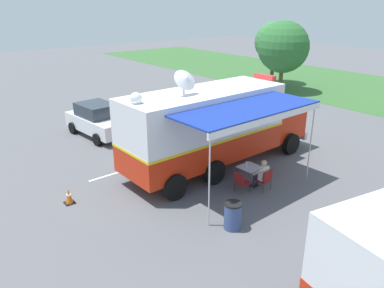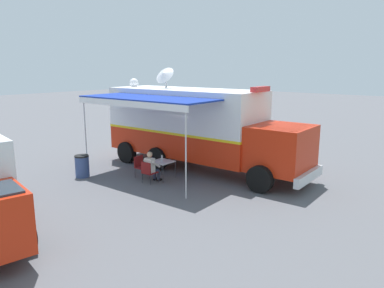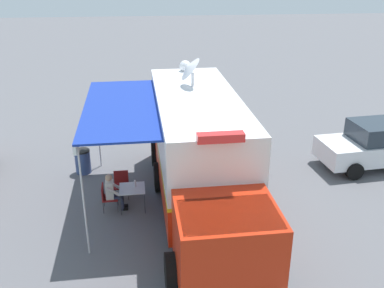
# 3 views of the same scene
# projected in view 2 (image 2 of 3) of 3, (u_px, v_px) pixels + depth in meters

# --- Properties ---
(ground_plane) EXTENTS (100.00, 100.00, 0.00)m
(ground_plane) POSITION_uv_depth(u_px,v_px,m) (185.00, 165.00, 16.91)
(ground_plane) COLOR #5B5B60
(lot_stripe) EXTENTS (0.26, 4.80, 0.01)m
(lot_stripe) POSITION_uv_depth(u_px,v_px,m) (182.00, 151.00, 19.72)
(lot_stripe) COLOR silver
(lot_stripe) RESTS_ON ground
(command_truck) EXTENTS (5.08, 9.56, 4.53)m
(command_truck) POSITION_uv_depth(u_px,v_px,m) (198.00, 125.00, 16.03)
(command_truck) COLOR red
(command_truck) RESTS_ON ground
(folding_table) EXTENTS (0.82, 0.82, 0.73)m
(folding_table) POSITION_uv_depth(u_px,v_px,m) (162.00, 163.00, 14.77)
(folding_table) COLOR silver
(folding_table) RESTS_ON ground
(water_bottle) EXTENTS (0.07, 0.07, 0.22)m
(water_bottle) POSITION_uv_depth(u_px,v_px,m) (162.00, 158.00, 14.87)
(water_bottle) COLOR silver
(water_bottle) RESTS_ON folding_table
(folding_chair_at_table) EXTENTS (0.49, 0.49, 0.87)m
(folding_chair_at_table) POSITION_uv_depth(u_px,v_px,m) (148.00, 171.00, 14.19)
(folding_chair_at_table) COLOR maroon
(folding_chair_at_table) RESTS_ON ground
(folding_chair_beside_table) EXTENTS (0.49, 0.49, 0.87)m
(folding_chair_beside_table) POSITION_uv_depth(u_px,v_px,m) (141.00, 165.00, 15.04)
(folding_chair_beside_table) COLOR maroon
(folding_chair_beside_table) RESTS_ON ground
(seated_responder) EXTENTS (0.67, 0.56, 1.25)m
(seated_responder) POSITION_uv_depth(u_px,v_px,m) (151.00, 166.00, 14.31)
(seated_responder) COLOR silver
(seated_responder) RESTS_ON ground
(trash_bin) EXTENTS (0.57, 0.57, 0.91)m
(trash_bin) POSITION_uv_depth(u_px,v_px,m) (82.00, 166.00, 15.08)
(trash_bin) COLOR #384C7F
(trash_bin) RESTS_ON ground
(traffic_cone) EXTENTS (0.36, 0.36, 0.58)m
(traffic_cone) POSITION_uv_depth(u_px,v_px,m) (118.00, 141.00, 20.94)
(traffic_cone) COLOR black
(traffic_cone) RESTS_ON ground
(car_behind_truck) EXTENTS (4.36, 2.34, 1.76)m
(car_behind_truck) POSITION_uv_depth(u_px,v_px,m) (238.00, 125.00, 23.03)
(car_behind_truck) COLOR silver
(car_behind_truck) RESTS_ON ground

